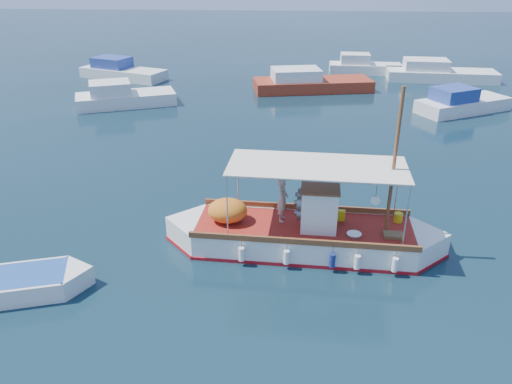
{
  "coord_description": "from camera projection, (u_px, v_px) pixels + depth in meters",
  "views": [
    {
      "loc": [
        -0.3,
        -15.04,
        8.8
      ],
      "look_at": [
        -1.32,
        0.0,
        1.67
      ],
      "focal_mm": 35.0,
      "sensor_mm": 36.0,
      "label": 1
    }
  ],
  "objects": [
    {
      "name": "bg_boat_n",
      "position": [
        309.0,
        84.0,
        35.95
      ],
      "size": [
        8.75,
        4.32,
        1.8
      ],
      "rotation": [
        0.0,
        0.0,
        0.19
      ],
      "color": "maroon",
      "rests_on": "ground"
    },
    {
      "name": "bg_boat_nw",
      "position": [
        123.0,
        98.0,
        32.3
      ],
      "size": [
        6.66,
        4.52,
        1.8
      ],
      "rotation": [
        0.0,
        0.0,
        0.38
      ],
      "color": "silver",
      "rests_on": "ground"
    },
    {
      "name": "fishing_caique",
      "position": [
        302.0,
        235.0,
        16.43
      ],
      "size": [
        9.32,
        2.99,
        5.7
      ],
      "rotation": [
        0.0,
        0.0,
        -0.06
      ],
      "color": "white",
      "rests_on": "ground"
    },
    {
      "name": "bg_boat_ne",
      "position": [
        461.0,
        104.0,
        30.99
      ],
      "size": [
        6.3,
        4.77,
        1.8
      ],
      "rotation": [
        0.0,
        0.0,
        0.49
      ],
      "color": "silver",
      "rests_on": "ground"
    },
    {
      "name": "bg_boat_far_w",
      "position": [
        121.0,
        72.0,
        39.56
      ],
      "size": [
        7.3,
        4.61,
        1.8
      ],
      "rotation": [
        0.0,
        0.0,
        -0.36
      ],
      "color": "silver",
      "rests_on": "ground"
    },
    {
      "name": "ground",
      "position": [
        294.0,
        236.0,
        17.31
      ],
      "size": [
        160.0,
        160.0,
        0.0
      ],
      "primitive_type": "plane",
      "color": "black",
      "rests_on": "ground"
    },
    {
      "name": "bg_boat_far_n",
      "position": [
        363.0,
        67.0,
        41.23
      ],
      "size": [
        5.91,
        2.23,
        1.8
      ],
      "rotation": [
        0.0,
        0.0,
        -0.04
      ],
      "color": "silver",
      "rests_on": "ground"
    },
    {
      "name": "bg_boat_e",
      "position": [
        438.0,
        74.0,
        38.93
      ],
      "size": [
        8.41,
        3.18,
        1.8
      ],
      "rotation": [
        0.0,
        0.0,
        -0.07
      ],
      "color": "silver",
      "rests_on": "ground"
    }
  ]
}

